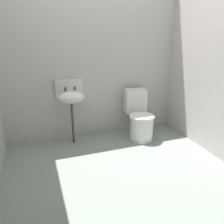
{
  "coord_description": "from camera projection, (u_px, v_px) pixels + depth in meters",
  "views": [
    {
      "loc": [
        -0.92,
        -2.33,
        1.68
      ],
      "look_at": [
        0.0,
        0.29,
        0.7
      ],
      "focal_mm": 36.63,
      "sensor_mm": 36.0,
      "label": 1
    }
  ],
  "objects": [
    {
      "name": "ground_plane",
      "position": [
        120.0,
        173.0,
        2.93
      ],
      "size": [
        3.24,
        2.73,
        0.08
      ],
      "primitive_type": "cube",
      "color": "gray"
    },
    {
      "name": "wall_right",
      "position": [
        220.0,
        68.0,
        3.06
      ],
      "size": [
        0.1,
        2.53,
        2.44
      ],
      "primitive_type": "cube",
      "color": "#BBB3B0",
      "rests_on": "ground"
    },
    {
      "name": "sink",
      "position": [
        71.0,
        97.0,
        3.43
      ],
      "size": [
        0.42,
        0.35,
        0.99
      ],
      "color": "#3B3947",
      "rests_on": "ground"
    },
    {
      "name": "toilet_near_wall",
      "position": [
        140.0,
        119.0,
        3.75
      ],
      "size": [
        0.42,
        0.61,
        0.78
      ],
      "rotation": [
        0.0,
        0.0,
        3.08
      ],
      "color": "white",
      "rests_on": "ground"
    },
    {
      "name": "wall_back",
      "position": [
        93.0,
        63.0,
        3.6
      ],
      "size": [
        3.24,
        0.1,
        2.44
      ],
      "primitive_type": "cube",
      "color": "#BDB8B1",
      "rests_on": "ground"
    }
  ]
}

